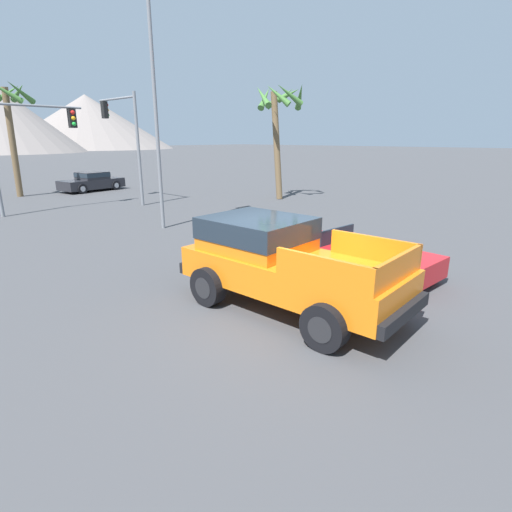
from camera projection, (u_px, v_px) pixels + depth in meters
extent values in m
plane|color=#424244|center=(282.00, 306.00, 8.59)|extent=(320.00, 320.00, 0.00)
cube|color=orange|center=(291.00, 272.00, 8.27)|extent=(2.10, 4.75, 0.65)
cube|color=orange|center=(257.00, 233.00, 8.67)|extent=(1.87, 2.12, 0.71)
cube|color=#1E2833|center=(257.00, 228.00, 8.64)|extent=(1.91, 2.16, 0.46)
cube|color=orange|center=(322.00, 271.00, 6.60)|extent=(0.13, 1.88, 0.48)
cube|color=orange|center=(373.00, 248.00, 7.96)|extent=(0.13, 1.88, 0.48)
cube|color=orange|center=(398.00, 269.00, 6.71)|extent=(1.89, 0.13, 0.48)
cube|color=black|center=(213.00, 259.00, 9.85)|extent=(1.93, 0.21, 0.24)
cube|color=black|center=(404.00, 314.00, 6.81)|extent=(1.93, 0.21, 0.24)
cylinder|color=black|center=(208.00, 286.00, 8.57)|extent=(0.33, 0.85, 0.84)
cylinder|color=#232326|center=(208.00, 286.00, 8.57)|extent=(0.34, 0.47, 0.46)
cylinder|color=black|center=(268.00, 265.00, 10.03)|extent=(0.33, 0.85, 0.84)
cylinder|color=#232326|center=(268.00, 265.00, 10.03)|extent=(0.34, 0.47, 0.46)
cylinder|color=black|center=(325.00, 327.00, 6.73)|extent=(0.33, 0.85, 0.84)
cylinder|color=#232326|center=(325.00, 327.00, 6.73)|extent=(0.34, 0.47, 0.46)
cylinder|color=black|center=(377.00, 293.00, 8.19)|extent=(0.33, 0.85, 0.84)
cylinder|color=#232326|center=(377.00, 293.00, 8.19)|extent=(0.34, 0.47, 0.46)
cube|color=red|center=(351.00, 255.00, 10.79)|extent=(2.08, 4.60, 0.53)
cube|color=#1E2833|center=(337.00, 235.00, 11.00)|extent=(1.49, 0.17, 0.42)
cube|color=black|center=(378.00, 248.00, 10.14)|extent=(1.44, 0.73, 0.16)
cylinder|color=black|center=(292.00, 254.00, 11.25)|extent=(0.27, 0.67, 0.65)
cylinder|color=#9E9EA3|center=(292.00, 254.00, 11.25)|extent=(0.26, 0.38, 0.36)
cylinder|color=black|center=(329.00, 244.00, 12.35)|extent=(0.27, 0.67, 0.65)
cylinder|color=#9E9EA3|center=(329.00, 244.00, 12.35)|extent=(0.26, 0.38, 0.36)
cylinder|color=black|center=(380.00, 279.00, 9.30)|extent=(0.27, 0.67, 0.65)
cylinder|color=#9E9EA3|center=(380.00, 279.00, 9.30)|extent=(0.26, 0.38, 0.36)
cylinder|color=black|center=(414.00, 264.00, 10.39)|extent=(0.27, 0.67, 0.65)
cylinder|color=#9E9EA3|center=(414.00, 264.00, 10.39)|extent=(0.26, 0.38, 0.36)
cube|color=#232328|center=(92.00, 184.00, 27.18)|extent=(4.29, 2.28, 0.61)
cube|color=#232328|center=(92.00, 176.00, 27.11)|extent=(1.91, 1.77, 0.47)
cube|color=#1E2833|center=(92.00, 175.00, 27.09)|extent=(1.94, 1.81, 0.28)
cylinder|color=black|center=(82.00, 189.00, 25.77)|extent=(0.66, 0.30, 0.63)
cylinder|color=#9E9EA3|center=(82.00, 189.00, 25.77)|extent=(0.38, 0.28, 0.35)
cylinder|color=black|center=(68.00, 187.00, 26.72)|extent=(0.66, 0.30, 0.63)
cylinder|color=#9E9EA3|center=(68.00, 187.00, 26.72)|extent=(0.38, 0.28, 0.35)
cylinder|color=black|center=(116.00, 185.00, 27.75)|extent=(0.66, 0.30, 0.63)
cylinder|color=#9E9EA3|center=(116.00, 185.00, 27.75)|extent=(0.38, 0.28, 0.35)
cylinder|color=black|center=(101.00, 184.00, 28.70)|extent=(0.66, 0.30, 0.63)
cylinder|color=#9E9EA3|center=(101.00, 184.00, 28.70)|extent=(0.38, 0.28, 0.35)
cylinder|color=slate|center=(139.00, 150.00, 20.68)|extent=(0.16, 0.16, 5.72)
cylinder|color=slate|center=(116.00, 99.00, 21.11)|extent=(0.11, 3.60, 0.11)
cube|color=black|center=(105.00, 110.00, 22.15)|extent=(0.26, 0.34, 0.90)
sphere|color=red|center=(107.00, 105.00, 22.18)|extent=(0.20, 0.20, 0.20)
sphere|color=orange|center=(107.00, 110.00, 22.25)|extent=(0.20, 0.20, 0.20)
sphere|color=green|center=(108.00, 115.00, 22.33)|extent=(0.20, 0.20, 0.20)
cylinder|color=slate|center=(36.00, 106.00, 18.45)|extent=(4.24, 0.11, 0.11)
cube|color=black|center=(72.00, 118.00, 19.73)|extent=(0.34, 0.26, 0.90)
sphere|color=red|center=(73.00, 112.00, 19.55)|extent=(0.20, 0.20, 0.20)
sphere|color=orange|center=(73.00, 118.00, 19.63)|extent=(0.20, 0.20, 0.20)
sphere|color=green|center=(74.00, 124.00, 19.70)|extent=(0.20, 0.20, 0.20)
cylinder|color=slate|center=(156.00, 110.00, 14.80)|extent=(0.14, 0.14, 8.93)
cylinder|color=brown|center=(13.00, 144.00, 23.67)|extent=(0.36, 0.77, 6.28)
cone|color=#427533|center=(18.00, 92.00, 23.60)|extent=(0.51, 1.67, 1.07)
cone|color=#427533|center=(7.00, 93.00, 23.74)|extent=(1.55, 1.10, 1.21)
cone|color=#427533|center=(5.00, 91.00, 22.25)|extent=(1.84, 0.68, 1.35)
cone|color=#427533|center=(20.00, 92.00, 22.86)|extent=(1.93, 1.55, 1.24)
cylinder|color=brown|center=(277.00, 147.00, 23.02)|extent=(0.36, 0.91, 5.99)
cone|color=#427533|center=(289.00, 95.00, 22.58)|extent=(0.49, 1.51, 0.84)
cone|color=#427533|center=(280.00, 98.00, 22.95)|extent=(1.45, 1.50, 1.30)
cone|color=#427533|center=(265.00, 98.00, 22.40)|extent=(1.71, 0.99, 1.46)
cone|color=#427533|center=(263.00, 96.00, 21.76)|extent=(1.31, 1.97, 1.41)
cone|color=#427533|center=(278.00, 95.00, 21.35)|extent=(0.97, 1.46, 1.27)
cone|color=#427533|center=(289.00, 94.00, 21.32)|extent=(1.70, 0.93, 1.22)
cone|color=#427533|center=(300.00, 96.00, 22.08)|extent=(1.68, 1.60, 1.37)
cone|color=gray|center=(87.00, 122.00, 131.27)|extent=(54.48, 54.48, 17.01)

